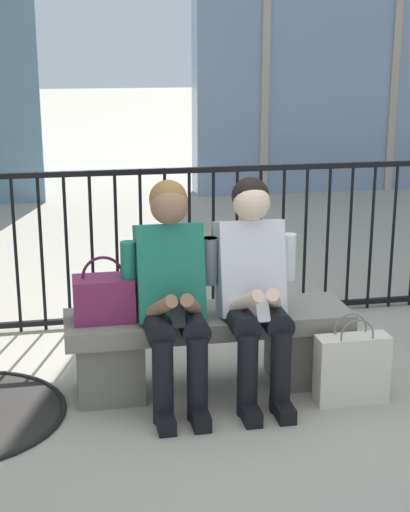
{
  "coord_description": "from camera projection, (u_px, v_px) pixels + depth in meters",
  "views": [
    {
      "loc": [
        -0.79,
        -3.95,
        1.91
      ],
      "look_at": [
        0.0,
        0.1,
        0.75
      ],
      "focal_mm": 53.52,
      "sensor_mm": 36.0,
      "label": 1
    }
  ],
  "objects": [
    {
      "name": "handbag_on_bench",
      "position": [
        104.0,
        298.0,
        4.12
      ],
      "size": [
        0.32,
        0.2,
        0.36
      ],
      "color": "#7A234C",
      "rests_on": "stone_bench"
    },
    {
      "name": "shopping_bag",
      "position": [
        352.0,
        368.0,
        4.15
      ],
      "size": [
        0.4,
        0.14,
        0.5
      ],
      "color": "beige",
      "rests_on": "ground"
    },
    {
      "name": "ground_plane",
      "position": [
        208.0,
        386.0,
        4.39
      ],
      "size": [
        60.0,
        60.0,
        0.0
      ],
      "primitive_type": "plane",
      "color": "#A8A091"
    },
    {
      "name": "plaza_railing",
      "position": [
        178.0,
        245.0,
        5.27
      ],
      "size": [
        9.59,
        0.04,
        1.09
      ],
      "color": "black",
      "rests_on": "ground"
    },
    {
      "name": "stone_bench",
      "position": [
        208.0,
        342.0,
        4.32
      ],
      "size": [
        1.6,
        0.44,
        0.45
      ],
      "color": "gray",
      "rests_on": "ground"
    },
    {
      "name": "seated_person_companion",
      "position": [
        253.0,
        283.0,
        4.13
      ],
      "size": [
        0.52,
        0.66,
        1.21
      ],
      "color": "black",
      "rests_on": "ground"
    },
    {
      "name": "seated_person_with_phone",
      "position": [
        172.0,
        288.0,
        4.05
      ],
      "size": [
        0.52,
        0.66,
        1.21
      ],
      "color": "black",
      "rests_on": "ground"
    }
  ]
}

